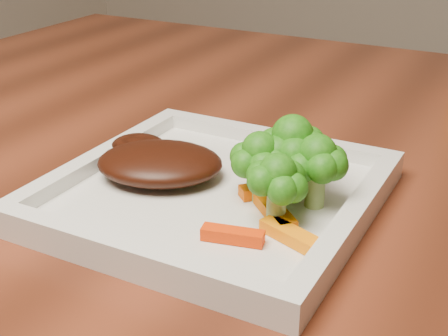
% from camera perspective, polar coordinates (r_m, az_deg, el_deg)
% --- Properties ---
extents(plate, '(0.27, 0.27, 0.01)m').
position_cam_1_polar(plate, '(0.56, -0.91, -2.70)').
color(plate, silver).
rests_on(plate, dining_table).
extents(steak, '(0.14, 0.13, 0.03)m').
position_cam_1_polar(steak, '(0.58, -5.89, 0.46)').
color(steak, '#341107').
rests_on(steak, plate).
extents(broccoli_0, '(0.09, 0.09, 0.07)m').
position_cam_1_polar(broccoli_0, '(0.54, 6.19, 1.08)').
color(broccoli_0, '#2B6711').
rests_on(broccoli_0, plate).
extents(broccoli_1, '(0.07, 0.07, 0.06)m').
position_cam_1_polar(broccoli_1, '(0.52, 8.43, -0.27)').
color(broccoli_1, '#357313').
rests_on(broccoli_1, plate).
extents(broccoli_2, '(0.07, 0.07, 0.06)m').
position_cam_1_polar(broccoli_2, '(0.49, 4.86, -2.04)').
color(broccoli_2, '#2F7213').
rests_on(broccoli_2, plate).
extents(broccoli_3, '(0.07, 0.07, 0.06)m').
position_cam_1_polar(broccoli_3, '(0.53, 3.26, 0.16)').
color(broccoli_3, '#275C0F').
rests_on(broccoli_3, plate).
extents(carrot_0, '(0.05, 0.02, 0.01)m').
position_cam_1_polar(carrot_0, '(0.48, 0.79, -6.17)').
color(carrot_0, red).
rests_on(carrot_0, plate).
extents(carrot_1, '(0.06, 0.03, 0.01)m').
position_cam_1_polar(carrot_1, '(0.48, 6.23, -6.17)').
color(carrot_1, orange).
rests_on(carrot_1, plate).
extents(carrot_4, '(0.06, 0.04, 0.01)m').
position_cam_1_polar(carrot_4, '(0.60, 4.23, 0.39)').
color(carrot_4, '#F81F04').
rests_on(carrot_4, plate).
extents(carrot_5, '(0.05, 0.05, 0.01)m').
position_cam_1_polar(carrot_5, '(0.51, 4.67, -4.03)').
color(carrot_5, '#DF6203').
rests_on(carrot_5, plate).
extents(carrot_6, '(0.05, 0.05, 0.01)m').
position_cam_1_polar(carrot_6, '(0.55, 4.31, -1.91)').
color(carrot_6, '#DD5403').
rests_on(carrot_6, plate).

